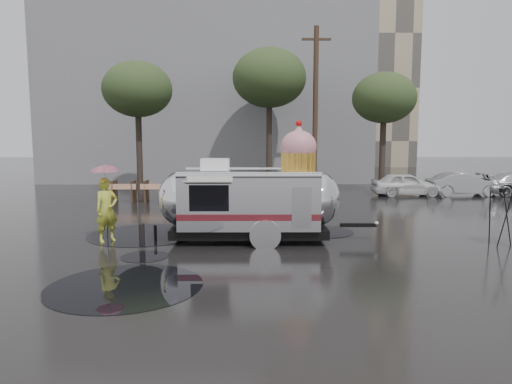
{
  "coord_description": "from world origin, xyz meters",
  "views": [
    {
      "loc": [
        -1.13,
        -11.42,
        2.99
      ],
      "look_at": [
        -0.95,
        1.75,
        1.43
      ],
      "focal_mm": 32.0,
      "sensor_mm": 36.0,
      "label": 1
    }
  ],
  "objects": [
    {
      "name": "tree_mid",
      "position": [
        0.0,
        15.0,
        6.34
      ],
      "size": [
        4.2,
        4.2,
        8.03
      ],
      "color": "#382D26",
      "rests_on": "ground"
    },
    {
      "name": "ground",
      "position": [
        0.0,
        0.0,
        0.0
      ],
      "size": [
        120.0,
        120.0,
        0.0
      ],
      "primitive_type": "plane",
      "color": "black",
      "rests_on": "ground"
    },
    {
      "name": "tripod",
      "position": [
        5.88,
        1.03,
        0.97
      ],
      "size": [
        0.66,
        0.61,
        1.61
      ],
      "rotation": [
        0.0,
        0.0,
        0.42
      ],
      "color": "black",
      "rests_on": "ground"
    },
    {
      "name": "barricade_row",
      "position": [
        -5.55,
        9.96,
        0.52
      ],
      "size": [
        4.3,
        0.8,
        1.0
      ],
      "color": "#473323",
      "rests_on": "ground"
    },
    {
      "name": "parked_cars",
      "position": [
        11.78,
        12.0,
        0.72
      ],
      "size": [
        13.2,
        1.9,
        1.5
      ],
      "color": "silver",
      "rests_on": "ground"
    },
    {
      "name": "grey_building",
      "position": [
        -4.0,
        24.0,
        6.5
      ],
      "size": [
        22.0,
        12.0,
        13.0
      ],
      "primitive_type": "cube",
      "color": "slate",
      "rests_on": "ground"
    },
    {
      "name": "person_left",
      "position": [
        -5.26,
        1.63,
        0.93
      ],
      "size": [
        0.79,
        0.79,
        1.86
      ],
      "primitive_type": "imported",
      "rotation": [
        0.0,
        0.0,
        0.76
      ],
      "color": "gold",
      "rests_on": "ground"
    },
    {
      "name": "airstream_trailer",
      "position": [
        -1.06,
        1.75,
        1.25
      ],
      "size": [
        6.62,
        2.52,
        3.56
      ],
      "rotation": [
        0.0,
        0.0,
        -0.01
      ],
      "color": "silver",
      "rests_on": "ground"
    },
    {
      "name": "puddles",
      "position": [
        -3.25,
        0.68,
        0.01
      ],
      "size": [
        8.33,
        8.3,
        0.01
      ],
      "color": "black",
      "rests_on": "ground"
    },
    {
      "name": "umbrella_pink",
      "position": [
        -5.26,
        1.63,
        1.91
      ],
      "size": [
        1.05,
        1.05,
        2.26
      ],
      "color": "pink",
      "rests_on": "ground"
    },
    {
      "name": "tree_left",
      "position": [
        -7.0,
        13.0,
        5.48
      ],
      "size": [
        3.64,
        3.64,
        6.95
      ],
      "color": "#382D26",
      "rests_on": "ground"
    },
    {
      "name": "tree_right",
      "position": [
        6.0,
        13.0,
        5.06
      ],
      "size": [
        3.36,
        3.36,
        6.42
      ],
      "color": "#382D26",
      "rests_on": "ground"
    },
    {
      "name": "utility_pole",
      "position": [
        2.5,
        14.0,
        4.62
      ],
      "size": [
        1.6,
        0.28,
        9.0
      ],
      "color": "#473323",
      "rests_on": "ground"
    }
  ]
}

